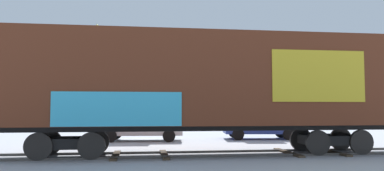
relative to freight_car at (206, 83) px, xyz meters
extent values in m
plane|color=#B2B5BC|center=(-0.72, 0.00, -2.66)|extent=(260.00, 260.00, 0.00)
cube|color=#4C4742|center=(-0.02, -0.72, -2.62)|extent=(59.98, 1.89, 0.08)
cube|color=#4C4742|center=(0.02, 0.72, -2.62)|extent=(59.98, 1.89, 0.08)
cube|color=#423323|center=(4.93, -0.14, -2.63)|extent=(0.31, 2.51, 0.07)
cube|color=#423323|center=(3.16, -0.09, -2.63)|extent=(0.31, 2.51, 0.07)
cube|color=#423323|center=(-3.26, 0.10, -2.63)|extent=(0.31, 2.51, 0.07)
cube|color=#423323|center=(-1.52, 0.05, -2.63)|extent=(0.31, 2.51, 0.07)
cube|color=#5B2B19|center=(0.00, 0.00, 0.08)|extent=(15.32, 3.52, 3.24)
cube|color=#2D2823|center=(0.00, 0.00, 1.82)|extent=(14.48, 0.83, 0.24)
cube|color=gold|center=(3.64, -1.66, 0.16)|extent=(3.35, 0.13, 1.78)
cube|color=#33A5CC|center=(-3.15, -1.46, -0.97)|extent=(4.09, 0.15, 1.10)
cube|color=black|center=(0.00, 0.00, -1.64)|extent=(14.98, 2.13, 0.20)
cube|color=black|center=(-4.86, 0.15, -2.15)|extent=(2.14, 1.44, 0.36)
cylinder|color=black|center=(-5.73, -0.55, -2.20)|extent=(0.92, 0.15, 0.92)
cylinder|color=black|center=(-5.69, 0.89, -2.20)|extent=(0.92, 0.15, 0.92)
cylinder|color=black|center=(-4.03, -0.60, -2.20)|extent=(0.92, 0.15, 0.92)
cylinder|color=black|center=(-3.99, 0.84, -2.20)|extent=(0.92, 0.15, 0.92)
cube|color=black|center=(4.86, -0.14, -2.15)|extent=(2.14, 1.44, 0.36)
cylinder|color=black|center=(3.99, -0.84, -2.20)|extent=(0.92, 0.15, 0.92)
cylinder|color=black|center=(4.03, 0.60, -2.20)|extent=(0.92, 0.15, 0.92)
cylinder|color=black|center=(5.69, -0.89, -2.20)|extent=(0.92, 0.15, 0.92)
cylinder|color=black|center=(5.73, 0.55, -2.20)|extent=(0.92, 0.15, 0.92)
cylinder|color=silver|center=(-5.18, 13.08, 1.09)|extent=(0.12, 0.12, 7.50)
sphere|color=#D8CC66|center=(-5.18, 13.08, 4.92)|extent=(0.18, 0.18, 0.18)
cube|color=red|center=(-4.53, 12.86, 4.37)|extent=(1.20, 0.44, 0.72)
cube|color=white|center=(-4.23, 12.76, 4.37)|extent=(0.61, 0.24, 0.72)
cube|color=gray|center=(-0.72, 64.01, 2.19)|extent=(124.00, 40.88, 9.71)
cube|color=#9E9384|center=(14.38, 51.74, 8.45)|extent=(6.55, 5.06, 2.81)
cube|color=#9E9384|center=(34.47, 51.74, 8.64)|extent=(6.18, 4.63, 3.20)
cone|color=#193D23|center=(37.34, 53.90, 8.71)|extent=(1.66, 1.66, 3.33)
cone|color=#193D23|center=(40.29, 54.26, 9.02)|extent=(1.98, 1.98, 3.96)
cube|color=#B7BABF|center=(-2.19, 6.33, -2.01)|extent=(4.47, 2.31, 0.68)
cube|color=#2D333D|center=(-2.44, 6.36, -1.30)|extent=(2.06, 1.87, 0.73)
cylinder|color=black|center=(-0.65, 7.06, -2.34)|extent=(0.66, 0.29, 0.64)
cylinder|color=black|center=(-0.83, 5.30, -2.34)|extent=(0.66, 0.29, 0.64)
cylinder|color=black|center=(-3.56, 7.37, -2.34)|extent=(0.66, 0.29, 0.64)
cylinder|color=black|center=(-3.74, 5.60, -2.34)|extent=(0.66, 0.29, 0.64)
cube|color=navy|center=(4.41, 6.41, -2.01)|extent=(4.23, 2.35, 0.68)
cube|color=#2D333D|center=(4.28, 6.43, -1.29)|extent=(2.17, 1.87, 0.75)
cylinder|color=black|center=(5.88, 7.04, -2.34)|extent=(0.67, 0.31, 0.64)
cylinder|color=black|center=(5.63, 5.37, -2.34)|extent=(0.67, 0.31, 0.64)
cylinder|color=black|center=(3.18, 7.44, -2.34)|extent=(0.67, 0.31, 0.64)
cylinder|color=black|center=(2.93, 5.77, -2.34)|extent=(0.67, 0.31, 0.64)
camera|label=1|loc=(-2.72, -13.35, -0.95)|focal=34.36mm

